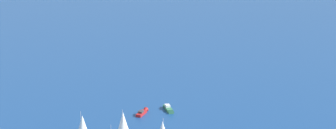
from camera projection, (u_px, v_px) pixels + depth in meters
sailboat_far_port at (123, 123)px, 190.85m from camera, size 8.62×5.61×10.71m
motorboat_far_stbd at (142, 112)px, 214.97m from camera, size 8.47×6.80×2.53m
motorboat_offshore at (169, 109)px, 218.60m from camera, size 9.60×2.59×2.78m
sailboat_outer_ring_d at (83, 127)px, 187.35m from camera, size 8.46×6.27×10.75m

